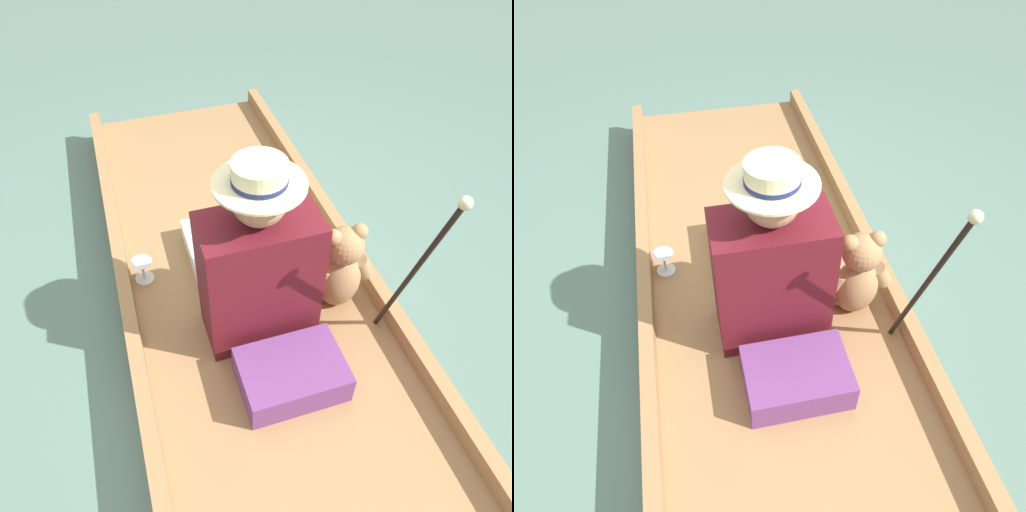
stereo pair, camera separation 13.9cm
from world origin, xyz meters
TOP-DOWN VIEW (x-y plane):
  - ground_plane at (0.00, 0.00)m, footprint 16.00×16.00m
  - punt_boat at (0.00, 0.00)m, footprint 1.16×3.36m
  - seat_cushion at (0.01, -0.55)m, footprint 0.40×0.28m
  - seated_person at (-0.02, -0.14)m, footprint 0.45×0.82m
  - teddy_bear at (0.36, -0.20)m, footprint 0.31×0.18m
  - wine_glass at (-0.45, 0.19)m, footprint 0.10×0.10m
  - walking_cane at (0.48, -0.52)m, footprint 0.04×0.27m

SIDE VIEW (x-z plane):
  - ground_plane at x=0.00m, z-range 0.00..0.00m
  - punt_boat at x=0.00m, z-range -0.04..0.18m
  - seat_cushion at x=0.01m, z-range 0.13..0.27m
  - wine_glass at x=-0.45m, z-range 0.15..0.27m
  - teddy_bear at x=0.36m, z-range 0.11..0.56m
  - seated_person at x=-0.02m, z-range 0.00..0.85m
  - walking_cane at x=0.48m, z-range 0.20..1.08m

